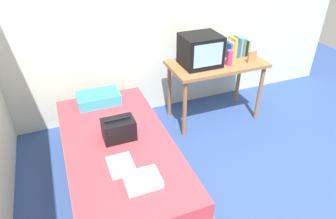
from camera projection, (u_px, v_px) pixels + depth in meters
The scene contains 13 objects.
ground_plane at pixel (243, 208), 2.75m from camera, with size 8.00×8.00×0.00m, color #2D4784.
wall_back at pixel (164, 11), 3.63m from camera, with size 5.20×0.10×2.60m, color silver.
bed at pixel (120, 162), 2.94m from camera, with size 1.00×2.00×0.48m.
desk at pixel (216, 70), 3.68m from camera, with size 1.16×0.60×0.78m.
tv at pixel (200, 50), 3.47m from camera, with size 0.44×0.39×0.36m.
water_bottle at pixel (230, 58), 3.51m from camera, with size 0.07×0.07×0.18m, color #E53372.
book_row at pixel (237, 47), 3.74m from camera, with size 0.30×0.16×0.25m.
picture_frame at pixel (252, 57), 3.59m from camera, with size 0.11×0.02×0.14m, color #9E754C.
pillow at pixel (98, 98), 3.37m from camera, with size 0.46×0.29×0.12m, color #33A8B7.
handbag at pixel (119, 129), 2.80m from camera, with size 0.30×0.20×0.22m.
magazine at pixel (121, 165), 2.53m from camera, with size 0.21×0.29×0.01m, color white.
remote_dark at pixel (146, 177), 2.41m from camera, with size 0.04×0.16×0.02m, color black.
folded_towel at pixel (142, 180), 2.35m from camera, with size 0.28×0.22×0.06m, color white.
Camera 1 is at (-1.31, -1.46, 2.24)m, focal length 32.26 mm.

